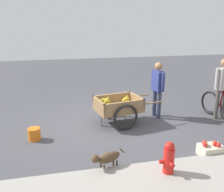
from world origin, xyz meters
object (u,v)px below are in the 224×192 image
object	(u,v)px
bicycle	(224,107)
plastic_bucket	(34,134)
vendor_person	(158,85)
fire_hydrant	(169,161)
dog	(107,158)
cyclist_person	(223,83)
mixed_fruit_crate	(210,150)
fruit_cart	(118,107)

from	to	relation	value
bicycle	plastic_bucket	distance (m)	4.81
vendor_person	fire_hydrant	world-z (taller)	vendor_person
dog	plastic_bucket	bearing A→B (deg)	-50.08
cyclist_person	dog	distance (m)	3.97
vendor_person	cyclist_person	bearing A→B (deg)	164.12
plastic_bucket	mixed_fruit_crate	size ratio (longest dim) A/B	0.62
plastic_bucket	mixed_fruit_crate	world-z (taller)	mixed_fruit_crate
fruit_cart	mixed_fruit_crate	distance (m)	2.42
vendor_person	cyclist_person	xyz separation A→B (m)	(-1.61, 0.46, 0.08)
dog	fire_hydrant	distance (m)	1.03
mixed_fruit_crate	vendor_person	bearing A→B (deg)	-84.48
fruit_cart	plastic_bucket	world-z (taller)	fruit_cart
fire_hydrant	mixed_fruit_crate	xyz separation A→B (m)	(-1.12, -0.50, -0.21)
cyclist_person	fire_hydrant	world-z (taller)	cyclist_person
bicycle	dog	xyz separation A→B (m)	(3.49, 1.67, -0.08)
fruit_cart	mixed_fruit_crate	world-z (taller)	fruit_cart
vendor_person	cyclist_person	world-z (taller)	cyclist_person
cyclist_person	dog	bearing A→B (deg)	27.67
cyclist_person	mixed_fruit_crate	xyz separation A→B (m)	(1.40, 1.74, -0.84)
bicycle	mixed_fruit_crate	distance (m)	2.15
fire_hydrant	dog	bearing A→B (deg)	-24.03
fire_hydrant	plastic_bucket	world-z (taller)	fire_hydrant
bicycle	cyclist_person	world-z (taller)	cyclist_person
vendor_person	mixed_fruit_crate	world-z (taller)	vendor_person
bicycle	plastic_bucket	world-z (taller)	bicycle
fire_hydrant	mixed_fruit_crate	size ratio (longest dim) A/B	1.52
bicycle	fruit_cart	bearing A→B (deg)	-8.15
dog	vendor_person	bearing A→B (deg)	-129.15
plastic_bucket	mixed_fruit_crate	distance (m)	3.69
vendor_person	dog	size ratio (longest dim) A/B	2.36
dog	plastic_bucket	distance (m)	2.05
fruit_cart	vendor_person	size ratio (longest dim) A/B	1.17
fruit_cart	mixed_fruit_crate	bearing A→B (deg)	124.20
mixed_fruit_crate	fire_hydrant	bearing A→B (deg)	24.00
fruit_cart	mixed_fruit_crate	xyz separation A→B (m)	(-1.35, 1.98, -0.31)
bicycle	mixed_fruit_crate	world-z (taller)	bicycle
fruit_cart	cyclist_person	xyz separation A→B (m)	(-2.75, 0.25, 0.53)
plastic_bucket	vendor_person	bearing A→B (deg)	-167.34
fruit_cart	vendor_person	distance (m)	1.24
dog	plastic_bucket	size ratio (longest dim) A/B	2.34
fruit_cart	cyclist_person	world-z (taller)	cyclist_person
bicycle	fire_hydrant	world-z (taller)	bicycle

